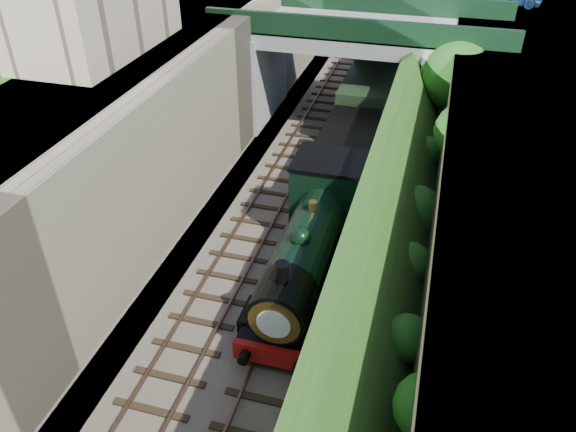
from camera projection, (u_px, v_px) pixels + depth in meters
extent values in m
cube|color=#473F38|center=(334.00, 155.00, 31.13)|extent=(10.00, 90.00, 0.20)
cube|color=#756B56|center=(238.00, 86.00, 30.44)|extent=(1.00, 90.00, 7.00)
cube|color=#262628|center=(179.00, 80.00, 31.22)|extent=(6.00, 90.00, 7.00)
cube|color=#262628|center=(529.00, 125.00, 27.30)|extent=(8.00, 90.00, 6.25)
cube|color=#1E4714|center=(433.00, 122.00, 28.55)|extent=(4.02, 90.00, 6.36)
sphere|color=#194C14|center=(428.00, 407.00, 12.48)|extent=(1.59, 1.59, 1.59)
sphere|color=#194C14|center=(408.00, 338.00, 15.54)|extent=(1.37, 1.37, 1.37)
sphere|color=#194C14|center=(409.00, 263.00, 18.99)|extent=(1.53, 1.53, 1.53)
sphere|color=#194C14|center=(416.00, 213.00, 21.69)|extent=(2.21, 2.21, 2.21)
sphere|color=#194C14|center=(463.00, 132.00, 22.61)|extent=(2.38, 2.38, 2.38)
sphere|color=#194C14|center=(429.00, 153.00, 25.38)|extent=(1.48, 1.48, 1.48)
sphere|color=#194C14|center=(420.00, 133.00, 29.06)|extent=(1.60, 1.60, 1.60)
sphere|color=#194C14|center=(426.00, 114.00, 30.76)|extent=(2.33, 2.33, 2.33)
sphere|color=#194C14|center=(466.00, 50.00, 31.42)|extent=(2.05, 2.05, 2.05)
sphere|color=#194C14|center=(416.00, 96.00, 36.54)|extent=(1.74, 1.74, 1.74)
sphere|color=#194C14|center=(422.00, 72.00, 40.08)|extent=(2.07, 2.07, 2.07)
sphere|color=#194C14|center=(447.00, 32.00, 40.75)|extent=(2.25, 2.25, 2.25)
sphere|color=#194C14|center=(440.00, 36.00, 42.72)|extent=(1.73, 1.73, 1.73)
sphere|color=#194C14|center=(437.00, 27.00, 46.81)|extent=(2.18, 2.18, 2.18)
sphere|color=#194C14|center=(433.00, 28.00, 48.42)|extent=(1.56, 1.56, 1.56)
sphere|color=#194C14|center=(445.00, 7.00, 50.06)|extent=(1.63, 1.63, 1.63)
cube|color=black|center=(300.00, 148.00, 31.50)|extent=(2.50, 90.00, 0.07)
cube|color=brown|center=(287.00, 145.00, 31.61)|extent=(0.08, 90.00, 0.14)
cube|color=brown|center=(312.00, 148.00, 31.29)|extent=(0.08, 90.00, 0.14)
cube|color=black|center=(356.00, 155.00, 30.79)|extent=(2.50, 90.00, 0.07)
cube|color=brown|center=(343.00, 152.00, 30.89)|extent=(0.08, 90.00, 0.14)
cube|color=brown|center=(369.00, 156.00, 30.57)|extent=(0.08, 90.00, 0.14)
cube|color=gray|center=(363.00, 33.00, 31.04)|extent=(16.00, 6.00, 0.90)
cube|color=black|center=(355.00, 30.00, 28.24)|extent=(16.00, 0.30, 1.20)
cube|color=black|center=(372.00, 3.00, 32.77)|extent=(16.00, 0.30, 1.20)
cube|color=gray|center=(261.00, 73.00, 33.99)|extent=(1.40, 6.40, 5.70)
cube|color=gray|center=(442.00, 91.00, 31.60)|extent=(2.40, 6.40, 5.70)
cube|color=gray|center=(93.00, 3.00, 23.46)|extent=(4.00, 8.00, 4.00)
cylinder|color=black|center=(449.00, 124.00, 29.50)|extent=(0.30, 0.30, 4.40)
sphere|color=#194C14|center=(457.00, 77.00, 28.03)|extent=(3.60, 3.60, 3.60)
sphere|color=#194C14|center=(465.00, 84.00, 28.90)|extent=(2.40, 2.40, 2.40)
cube|color=black|center=(305.00, 285.00, 21.54)|extent=(2.40, 8.40, 0.60)
cube|color=black|center=(311.00, 258.00, 22.03)|extent=(2.70, 10.00, 0.35)
cube|color=maroon|center=(274.00, 356.00, 18.03)|extent=(2.70, 0.25, 0.70)
cylinder|color=black|center=(307.00, 244.00, 20.66)|extent=(1.90, 5.60, 1.90)
cylinder|color=black|center=(282.00, 303.00, 18.04)|extent=(1.96, 1.80, 1.96)
cylinder|color=white|center=(273.00, 325.00, 17.26)|extent=(1.10, 0.05, 1.10)
cylinder|color=black|center=(282.00, 275.00, 17.36)|extent=(0.44, 0.44, 0.90)
sphere|color=black|center=(301.00, 237.00, 19.30)|extent=(0.76, 0.76, 0.76)
cylinder|color=#A57F33|center=(313.00, 207.00, 20.68)|extent=(0.32, 0.32, 0.50)
cube|color=black|center=(328.00, 191.00, 23.44)|extent=(2.75, 2.40, 2.80)
cube|color=black|center=(329.00, 160.00, 22.62)|extent=(2.85, 2.50, 0.15)
cube|color=black|center=(252.00, 319.00, 19.56)|extent=(0.60, 1.40, 0.90)
cube|color=black|center=(322.00, 333.00, 19.00)|extent=(0.60, 1.40, 0.90)
cube|color=black|center=(345.00, 181.00, 28.09)|extent=(2.30, 6.00, 0.50)
cube|color=black|center=(345.00, 177.00, 27.95)|extent=(2.60, 6.00, 0.50)
cube|color=black|center=(347.00, 156.00, 27.28)|extent=(2.70, 6.00, 2.40)
cube|color=black|center=(348.00, 132.00, 26.57)|extent=(2.50, 5.60, 0.20)
cube|color=black|center=(380.00, 91.00, 38.14)|extent=(2.30, 17.00, 0.40)
cube|color=black|center=(380.00, 87.00, 38.00)|extent=(2.50, 17.00, 0.50)
cube|color=black|center=(383.00, 65.00, 37.15)|extent=(2.80, 18.00, 2.70)
cube|color=slate|center=(385.00, 43.00, 36.31)|extent=(2.90, 18.00, 0.50)
cube|color=black|center=(408.00, 18.00, 53.09)|extent=(2.30, 17.00, 0.40)
cube|color=black|center=(408.00, 16.00, 52.95)|extent=(2.50, 17.00, 0.50)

